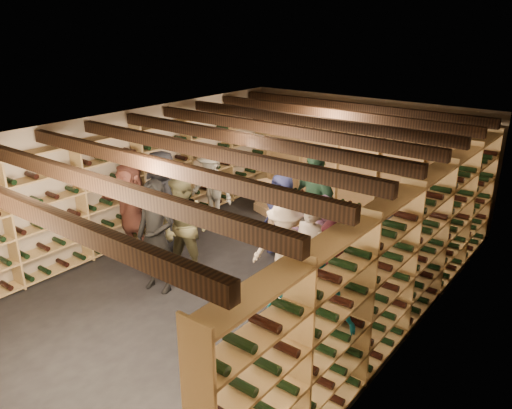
{
  "coord_description": "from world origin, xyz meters",
  "views": [
    {
      "loc": [
        4.55,
        -5.67,
        3.97
      ],
      "look_at": [
        0.02,
        0.2,
        1.17
      ],
      "focal_mm": 35.0,
      "sensor_mm": 36.0,
      "label": 1
    }
  ],
  "objects_px": {
    "person_11": "(321,245)",
    "crate_loose": "(407,234)",
    "person_1": "(156,237)",
    "person_9": "(212,186)",
    "person_2": "(184,229)",
    "person_4": "(310,320)",
    "person_12": "(394,237)",
    "crate_stack_left": "(267,197)",
    "person_3": "(284,249)",
    "person_8": "(334,280)",
    "person_0": "(163,202)",
    "person_5": "(131,208)",
    "person_7": "(310,259)",
    "crate_stack_right": "(285,224)",
    "person_10": "(314,204)",
    "person_6": "(282,215)"
  },
  "relations": [
    {
      "from": "crate_stack_left",
      "to": "person_1",
      "type": "xyz_separation_m",
      "value": [
        0.62,
        -3.63,
        0.54
      ]
    },
    {
      "from": "person_9",
      "to": "person_10",
      "type": "distance_m",
      "value": 2.39
    },
    {
      "from": "person_6",
      "to": "person_5",
      "type": "bearing_deg",
      "value": -129.66
    },
    {
      "from": "person_4",
      "to": "person_6",
      "type": "bearing_deg",
      "value": 119.83
    },
    {
      "from": "person_12",
      "to": "crate_loose",
      "type": "bearing_deg",
      "value": 122.31
    },
    {
      "from": "crate_loose",
      "to": "person_8",
      "type": "bearing_deg",
      "value": -83.74
    },
    {
      "from": "crate_stack_left",
      "to": "person_3",
      "type": "height_order",
      "value": "person_3"
    },
    {
      "from": "crate_loose",
      "to": "person_10",
      "type": "height_order",
      "value": "person_10"
    },
    {
      "from": "person_6",
      "to": "crate_stack_right",
      "type": "bearing_deg",
      "value": 132.9
    },
    {
      "from": "person_4",
      "to": "person_11",
      "type": "height_order",
      "value": "person_4"
    },
    {
      "from": "crate_loose",
      "to": "person_1",
      "type": "relative_size",
      "value": 0.28
    },
    {
      "from": "crate_loose",
      "to": "person_3",
      "type": "relative_size",
      "value": 0.34
    },
    {
      "from": "person_1",
      "to": "person_11",
      "type": "height_order",
      "value": "person_1"
    },
    {
      "from": "crate_loose",
      "to": "person_9",
      "type": "relative_size",
      "value": 0.32
    },
    {
      "from": "person_0",
      "to": "person_9",
      "type": "distance_m",
      "value": 1.48
    },
    {
      "from": "person_4",
      "to": "person_12",
      "type": "xyz_separation_m",
      "value": [
        -0.27,
        2.95,
        -0.14
      ]
    },
    {
      "from": "crate_stack_left",
      "to": "person_9",
      "type": "bearing_deg",
      "value": -115.74
    },
    {
      "from": "person_10",
      "to": "crate_stack_right",
      "type": "bearing_deg",
      "value": -171.28
    },
    {
      "from": "person_6",
      "to": "person_8",
      "type": "height_order",
      "value": "person_8"
    },
    {
      "from": "person_6",
      "to": "person_7",
      "type": "height_order",
      "value": "person_7"
    },
    {
      "from": "crate_stack_right",
      "to": "person_9",
      "type": "bearing_deg",
      "value": -174.35
    },
    {
      "from": "person_2",
      "to": "person_11",
      "type": "relative_size",
      "value": 1.08
    },
    {
      "from": "person_8",
      "to": "person_9",
      "type": "xyz_separation_m",
      "value": [
        -3.87,
        1.91,
        -0.04
      ]
    },
    {
      "from": "crate_loose",
      "to": "person_1",
      "type": "height_order",
      "value": "person_1"
    },
    {
      "from": "person_11",
      "to": "crate_loose",
      "type": "bearing_deg",
      "value": 72.61
    },
    {
      "from": "person_3",
      "to": "person_7",
      "type": "xyz_separation_m",
      "value": [
        0.58,
        -0.23,
        0.1
      ]
    },
    {
      "from": "person_9",
      "to": "person_11",
      "type": "distance_m",
      "value": 3.34
    },
    {
      "from": "crate_loose",
      "to": "person_3",
      "type": "bearing_deg",
      "value": -103.02
    },
    {
      "from": "person_11",
      "to": "person_12",
      "type": "xyz_separation_m",
      "value": [
        0.7,
        1.05,
        -0.04
      ]
    },
    {
      "from": "crate_stack_left",
      "to": "person_12",
      "type": "distance_m",
      "value": 3.53
    },
    {
      "from": "person_10",
      "to": "person_11",
      "type": "xyz_separation_m",
      "value": [
        0.78,
        -1.05,
        -0.16
      ]
    },
    {
      "from": "person_8",
      "to": "person_11",
      "type": "distance_m",
      "value": 1.11
    },
    {
      "from": "person_4",
      "to": "person_10",
      "type": "bearing_deg",
      "value": 110.63
    },
    {
      "from": "crate_stack_right",
      "to": "person_8",
      "type": "relative_size",
      "value": 0.42
    },
    {
      "from": "person_10",
      "to": "person_11",
      "type": "height_order",
      "value": "person_10"
    },
    {
      "from": "person_2",
      "to": "person_10",
      "type": "bearing_deg",
      "value": 41.92
    },
    {
      "from": "person_11",
      "to": "person_1",
      "type": "bearing_deg",
      "value": -155.07
    },
    {
      "from": "person_1",
      "to": "person_9",
      "type": "relative_size",
      "value": 1.14
    },
    {
      "from": "person_2",
      "to": "person_4",
      "type": "distance_m",
      "value": 3.09
    },
    {
      "from": "crate_loose",
      "to": "person_2",
      "type": "xyz_separation_m",
      "value": [
        -2.26,
        -3.65,
        0.76
      ]
    },
    {
      "from": "crate_loose",
      "to": "person_5",
      "type": "relative_size",
      "value": 0.3
    },
    {
      "from": "person_8",
      "to": "crate_stack_left",
      "type": "bearing_deg",
      "value": 115.88
    },
    {
      "from": "person_0",
      "to": "person_2",
      "type": "height_order",
      "value": "person_0"
    },
    {
      "from": "crate_stack_left",
      "to": "person_1",
      "type": "distance_m",
      "value": 3.72
    },
    {
      "from": "person_7",
      "to": "person_11",
      "type": "xyz_separation_m",
      "value": [
        -0.16,
        0.59,
        -0.06
      ]
    },
    {
      "from": "crate_stack_left",
      "to": "person_9",
      "type": "relative_size",
      "value": 0.44
    },
    {
      "from": "person_6",
      "to": "person_9",
      "type": "relative_size",
      "value": 0.96
    },
    {
      "from": "person_0",
      "to": "person_2",
      "type": "relative_size",
      "value": 1.09
    },
    {
      "from": "crate_stack_right",
      "to": "person_5",
      "type": "bearing_deg",
      "value": -133.31
    },
    {
      "from": "crate_loose",
      "to": "person_3",
      "type": "distance_m",
      "value": 3.26
    }
  ]
}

